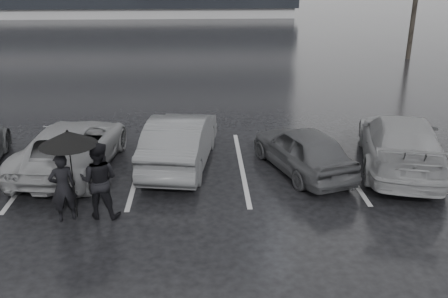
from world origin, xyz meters
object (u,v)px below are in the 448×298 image
car_west_a (180,140)px  pedestrian_left (63,188)px  car_west_b (72,146)px  car_main (303,149)px  car_east (401,142)px  pedestrian_right (99,180)px

car_west_a → pedestrian_left: (-2.41, -2.97, 0.06)m
car_west_a → car_west_b: 2.90m
car_main → car_east: 2.69m
car_main → car_west_b: size_ratio=0.80×
car_west_a → pedestrian_right: pedestrian_right is taller
car_east → car_west_b: bearing=12.5°
car_west_a → pedestrian_right: 3.29m
car_west_b → pedestrian_left: size_ratio=2.96×
car_main → car_west_a: bearing=-29.7°
car_main → pedestrian_right: pedestrian_right is taller
car_east → pedestrian_left: size_ratio=3.21×
car_main → pedestrian_right: (-4.90, -2.23, 0.25)m
car_east → pedestrian_right: bearing=32.1°
car_west_a → pedestrian_right: size_ratio=2.48×
car_east → pedestrian_right: (-7.59, -2.39, 0.15)m
pedestrian_left → pedestrian_right: pedestrian_right is taller
car_main → car_east: (2.68, 0.16, 0.10)m
pedestrian_left → pedestrian_right: size_ratio=0.89×
pedestrian_right → car_west_a: bearing=-113.0°
pedestrian_left → pedestrian_right: bearing=164.2°
car_west_a → car_west_b: (-2.90, -0.14, -0.08)m
car_west_b → car_east: bearing=-175.4°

